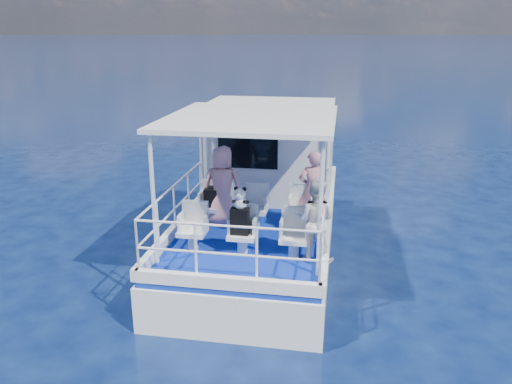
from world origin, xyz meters
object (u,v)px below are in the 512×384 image
backpack_center (240,221)px  passenger_stbd_aft (315,221)px  passenger_port_fwd (223,186)px  panda (240,198)px

backpack_center → passenger_stbd_aft: bearing=-0.4°
passenger_port_fwd → passenger_stbd_aft: passenger_port_fwd is taller
passenger_port_fwd → passenger_stbd_aft: size_ratio=1.13×
passenger_port_fwd → panda: size_ratio=4.24×
passenger_stbd_aft → backpack_center: (-1.28, 0.01, -0.10)m
panda → passenger_stbd_aft: bearing=-0.4°
passenger_port_fwd → panda: passenger_port_fwd is taller
passenger_port_fwd → backpack_center: 1.47m
passenger_stbd_aft → panda: passenger_stbd_aft is taller
passenger_stbd_aft → backpack_center: passenger_stbd_aft is taller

